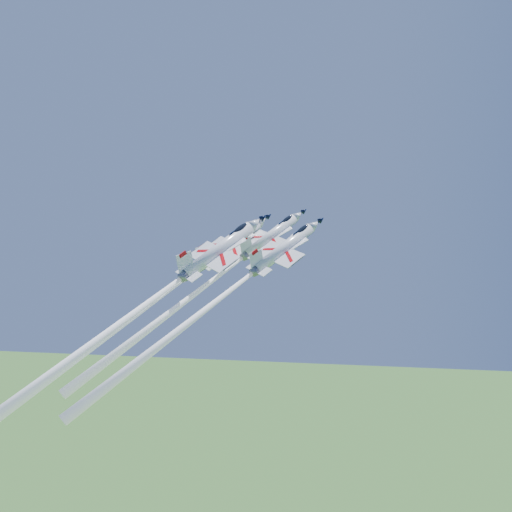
# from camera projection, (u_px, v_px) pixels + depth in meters

# --- Properties ---
(jet_lead) EXTENTS (29.96, 26.47, 34.24)m
(jet_lead) POSITION_uv_depth(u_px,v_px,m) (201.00, 289.00, 95.28)
(jet_lead) COLOR white
(jet_left) EXTENTS (39.90, 35.82, 47.01)m
(jet_left) POSITION_uv_depth(u_px,v_px,m) (123.00, 324.00, 95.49)
(jet_left) COLOR white
(jet_right) EXTENTS (28.97, 25.47, 32.81)m
(jet_right) POSITION_uv_depth(u_px,v_px,m) (212.00, 304.00, 85.04)
(jet_right) COLOR white
(jet_slot) EXTENTS (35.65, 31.44, 40.62)m
(jet_slot) POSITION_uv_depth(u_px,v_px,m) (127.00, 318.00, 88.14)
(jet_slot) COLOR white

